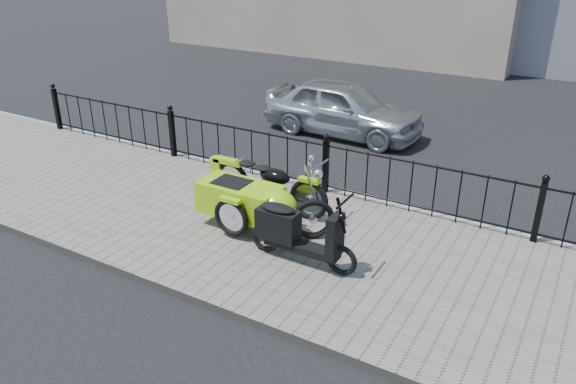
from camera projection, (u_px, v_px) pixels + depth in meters
The scene contains 8 objects.
ground at pixel (288, 227), 9.05m from camera, with size 120.00×120.00×0.00m, color black.
sidewalk at pixel (272, 237), 8.63m from camera, with size 30.00×3.80×0.12m, color #666056.
curb at pixel (328, 192), 10.15m from camera, with size 30.00×0.10×0.12m, color gray.
iron_fence at pixel (326, 167), 9.82m from camera, with size 14.11×0.11×1.08m.
motorcycle_sidecar at pixel (255, 198), 8.67m from camera, with size 2.28×1.48×0.98m.
scooter at pixel (295, 233), 7.74m from camera, with size 1.66×0.48×1.13m.
spare_tire at pixel (313, 219), 8.35m from camera, with size 0.65×0.65×0.09m, color black.
sedan_car at pixel (343, 108), 12.97m from camera, with size 1.50×3.72×1.27m, color silver.
Camera 1 is at (4.03, -6.88, 4.32)m, focal length 35.00 mm.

